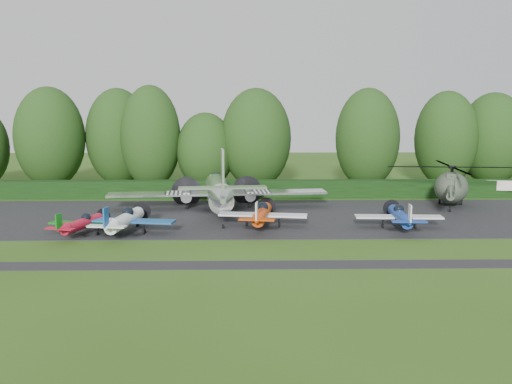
{
  "coord_description": "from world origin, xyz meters",
  "views": [
    {
      "loc": [
        0.81,
        -42.51,
        10.67
      ],
      "look_at": [
        1.79,
        9.39,
        2.5
      ],
      "focal_mm": 40.0,
      "sensor_mm": 36.0,
      "label": 1
    }
  ],
  "objects_px": {
    "light_plane_red": "(83,223)",
    "helicopter": "(452,185)",
    "light_plane_orange": "(262,214)",
    "sign_board": "(503,186)",
    "light_plane_blue": "(400,216)",
    "transport_plane": "(218,192)",
    "light_plane_white": "(125,220)"
  },
  "relations": [
    {
      "from": "transport_plane",
      "to": "helicopter",
      "type": "bearing_deg",
      "value": 10.49
    },
    {
      "from": "light_plane_orange",
      "to": "light_plane_blue",
      "type": "xyz_separation_m",
      "value": [
        11.66,
        -0.85,
        -0.04
      ]
    },
    {
      "from": "light_plane_blue",
      "to": "helicopter",
      "type": "height_order",
      "value": "helicopter"
    },
    {
      "from": "light_plane_white",
      "to": "sign_board",
      "type": "height_order",
      "value": "light_plane_white"
    },
    {
      "from": "light_plane_red",
      "to": "light_plane_white",
      "type": "bearing_deg",
      "value": -13.29
    },
    {
      "from": "light_plane_blue",
      "to": "light_plane_orange",
      "type": "bearing_deg",
      "value": 172.25
    },
    {
      "from": "light_plane_red",
      "to": "helicopter",
      "type": "bearing_deg",
      "value": 2.62
    },
    {
      "from": "transport_plane",
      "to": "light_plane_red",
      "type": "xyz_separation_m",
      "value": [
        -10.5,
        -10.32,
        -0.96
      ]
    },
    {
      "from": "transport_plane",
      "to": "light_plane_orange",
      "type": "distance_m",
      "value": 8.75
    },
    {
      "from": "light_plane_red",
      "to": "helicopter",
      "type": "relative_size",
      "value": 0.43
    },
    {
      "from": "light_plane_red",
      "to": "light_plane_white",
      "type": "distance_m",
      "value": 3.41
    },
    {
      "from": "light_plane_blue",
      "to": "sign_board",
      "type": "relative_size",
      "value": 2.15
    },
    {
      "from": "light_plane_red",
      "to": "helicopter",
      "type": "height_order",
      "value": "helicopter"
    },
    {
      "from": "light_plane_blue",
      "to": "light_plane_red",
      "type": "bearing_deg",
      "value": -179.71
    },
    {
      "from": "light_plane_red",
      "to": "light_plane_blue",
      "type": "xyz_separation_m",
      "value": [
        26.27,
        1.77,
        0.17
      ]
    },
    {
      "from": "light_plane_orange",
      "to": "sign_board",
      "type": "xyz_separation_m",
      "value": [
        27.5,
        14.64,
        0.15
      ]
    },
    {
      "from": "light_plane_white",
      "to": "helicopter",
      "type": "bearing_deg",
      "value": 12.39
    },
    {
      "from": "light_plane_orange",
      "to": "helicopter",
      "type": "bearing_deg",
      "value": 18.04
    },
    {
      "from": "light_plane_white",
      "to": "light_plane_blue",
      "type": "height_order",
      "value": "light_plane_white"
    },
    {
      "from": "light_plane_red",
      "to": "light_plane_orange",
      "type": "distance_m",
      "value": 14.84
    },
    {
      "from": "transport_plane",
      "to": "light_plane_white",
      "type": "height_order",
      "value": "transport_plane"
    },
    {
      "from": "light_plane_red",
      "to": "sign_board",
      "type": "xyz_separation_m",
      "value": [
        42.11,
        17.27,
        0.36
      ]
    },
    {
      "from": "light_plane_orange",
      "to": "sign_board",
      "type": "relative_size",
      "value": 2.23
    },
    {
      "from": "light_plane_orange",
      "to": "sign_board",
      "type": "height_order",
      "value": "light_plane_orange"
    },
    {
      "from": "light_plane_red",
      "to": "sign_board",
      "type": "distance_m",
      "value": 45.51
    },
    {
      "from": "light_plane_red",
      "to": "sign_board",
      "type": "relative_size",
      "value": 1.84
    },
    {
      "from": "helicopter",
      "to": "light_plane_red",
      "type": "bearing_deg",
      "value": 179.67
    },
    {
      "from": "transport_plane",
      "to": "light_plane_white",
      "type": "relative_size",
      "value": 2.67
    },
    {
      "from": "light_plane_orange",
      "to": "light_plane_blue",
      "type": "bearing_deg",
      "value": -12.61
    },
    {
      "from": "light_plane_red",
      "to": "light_plane_orange",
      "type": "xyz_separation_m",
      "value": [
        14.61,
        2.63,
        0.21
      ]
    },
    {
      "from": "light_plane_orange",
      "to": "helicopter",
      "type": "xyz_separation_m",
      "value": [
        19.9,
        9.91,
        1.04
      ]
    },
    {
      "from": "light_plane_blue",
      "to": "sign_board",
      "type": "distance_m",
      "value": 22.16
    }
  ]
}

